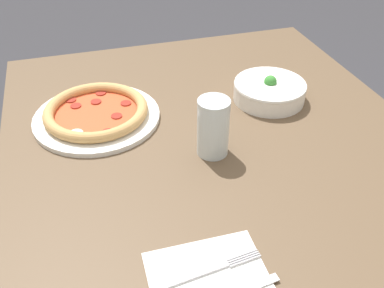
{
  "coord_description": "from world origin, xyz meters",
  "views": [
    {
      "loc": [
        0.74,
        -0.28,
        1.33
      ],
      "look_at": [
        0.03,
        -0.07,
        0.77
      ],
      "focal_mm": 40.0,
      "sensor_mm": 36.0,
      "label": 1
    }
  ],
  "objects_px": {
    "fork": "(206,272)",
    "glass": "(213,127)",
    "pizza": "(96,113)",
    "bowl": "(269,90)"
  },
  "relations": [
    {
      "from": "pizza",
      "to": "fork",
      "type": "xyz_separation_m",
      "value": [
        0.5,
        0.11,
        -0.01
      ]
    },
    {
      "from": "bowl",
      "to": "glass",
      "type": "height_order",
      "value": "glass"
    },
    {
      "from": "glass",
      "to": "bowl",
      "type": "bearing_deg",
      "value": 128.51
    },
    {
      "from": "fork",
      "to": "pizza",
      "type": "bearing_deg",
      "value": 96.57
    },
    {
      "from": "pizza",
      "to": "bowl",
      "type": "height_order",
      "value": "bowl"
    },
    {
      "from": "bowl",
      "to": "glass",
      "type": "bearing_deg",
      "value": -51.49
    },
    {
      "from": "fork",
      "to": "glass",
      "type": "relative_size",
      "value": 1.47
    },
    {
      "from": "pizza",
      "to": "glass",
      "type": "height_order",
      "value": "glass"
    },
    {
      "from": "pizza",
      "to": "fork",
      "type": "distance_m",
      "value": 0.51
    },
    {
      "from": "bowl",
      "to": "glass",
      "type": "xyz_separation_m",
      "value": [
        0.17,
        -0.21,
        0.04
      ]
    }
  ]
}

